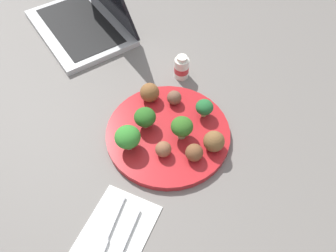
{
  "coord_description": "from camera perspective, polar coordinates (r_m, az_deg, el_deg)",
  "views": [
    {
      "loc": [
        0.41,
        0.18,
        0.63
      ],
      "look_at": [
        0.0,
        0.0,
        0.04
      ],
      "focal_mm": 36.0,
      "sensor_mm": 36.0,
      "label": 1
    }
  ],
  "objects": [
    {
      "name": "meatball_center",
      "position": [
        0.71,
        -0.8,
        -3.95
      ],
      "size": [
        0.03,
        0.03,
        0.03
      ],
      "primitive_type": "sphere",
      "color": "brown",
      "rests_on": "plate"
    },
    {
      "name": "fork",
      "position": [
        0.66,
        -7.54,
        -18.89
      ],
      "size": [
        0.12,
        0.03,
        0.01
      ],
      "color": "silver",
      "rests_on": "napkin"
    },
    {
      "name": "meatball_mid_right",
      "position": [
        0.7,
        4.46,
        -4.51
      ],
      "size": [
        0.04,
        0.04,
        0.04
      ],
      "primitive_type": "sphere",
      "color": "brown",
      "rests_on": "plate"
    },
    {
      "name": "broccoli_floret_back_left",
      "position": [
        0.77,
        6.19,
        3.16
      ],
      "size": [
        0.04,
        0.04,
        0.04
      ],
      "color": "#A9C971",
      "rests_on": "plate"
    },
    {
      "name": "plate",
      "position": [
        0.76,
        -0.0,
        -1.26
      ],
      "size": [
        0.28,
        0.28,
        0.02
      ],
      "primitive_type": "cylinder",
      "color": "red",
      "rests_on": "ground_plane"
    },
    {
      "name": "broccoli_floret_mid_right",
      "position": [
        0.71,
        -6.84,
        -1.91
      ],
      "size": [
        0.05,
        0.05,
        0.06
      ],
      "color": "#97C37F",
      "rests_on": "plate"
    },
    {
      "name": "laptop",
      "position": [
        1.05,
        -13.79,
        17.66
      ],
      "size": [
        0.36,
        0.39,
        0.21
      ],
      "color": "#BBBBBB",
      "rests_on": "ground_plane"
    },
    {
      "name": "ground_plane",
      "position": [
        0.77,
        -0.0,
        -1.61
      ],
      "size": [
        4.0,
        4.0,
        0.0
      ],
      "primitive_type": "plane",
      "color": "slate"
    },
    {
      "name": "yogurt_bottle",
      "position": [
        0.87,
        2.32,
        9.83
      ],
      "size": [
        0.04,
        0.04,
        0.07
      ],
      "color": "white",
      "rests_on": "ground_plane"
    },
    {
      "name": "broccoli_floret_mid_left",
      "position": [
        0.74,
        -3.92,
        1.48
      ],
      "size": [
        0.05,
        0.05,
        0.05
      ],
      "color": "#94BE6A",
      "rests_on": "plate"
    },
    {
      "name": "meatball_far_rim",
      "position": [
        0.8,
        -3.13,
        5.68
      ],
      "size": [
        0.05,
        0.05,
        0.05
      ],
      "primitive_type": "sphere",
      "color": "brown",
      "rests_on": "plate"
    },
    {
      "name": "knife",
      "position": [
        0.67,
        -10.33,
        -17.51
      ],
      "size": [
        0.15,
        0.03,
        0.01
      ],
      "color": "silver",
      "rests_on": "napkin"
    },
    {
      "name": "broccoli_floret_back_right",
      "position": [
        0.72,
        2.4,
        -0.11
      ],
      "size": [
        0.05,
        0.05,
        0.06
      ],
      "color": "#8EC67E",
      "rests_on": "plate"
    },
    {
      "name": "meatball_back_left",
      "position": [
        0.8,
        1.06,
        4.82
      ],
      "size": [
        0.03,
        0.03,
        0.03
      ],
      "primitive_type": "sphere",
      "color": "brown",
      "rests_on": "plate"
    },
    {
      "name": "napkin",
      "position": [
        0.67,
        -8.63,
        -17.78
      ],
      "size": [
        0.17,
        0.12,
        0.01
      ],
      "primitive_type": "cube",
      "rotation": [
        0.0,
        0.0,
        -0.01
      ],
      "color": "white",
      "rests_on": "ground_plane"
    },
    {
      "name": "meatball_front_right",
      "position": [
        0.72,
        7.66,
        -2.88
      ],
      "size": [
        0.05,
        0.05,
        0.05
      ],
      "primitive_type": "sphere",
      "color": "brown",
      "rests_on": "plate"
    }
  ]
}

